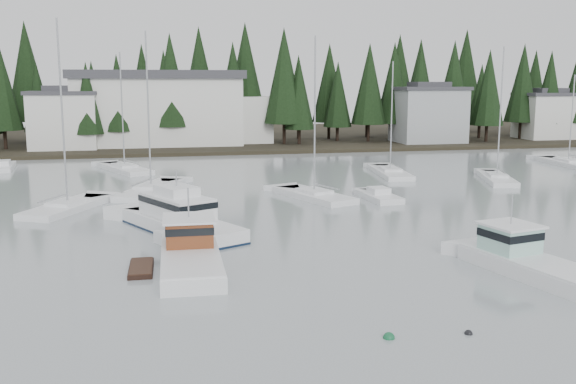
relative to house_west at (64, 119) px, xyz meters
name	(u,v)px	position (x,y,z in m)	size (l,w,h in m)	color
far_shore_land	(188,139)	(18.00, 18.00, -4.65)	(240.00, 54.00, 1.00)	black
conifer_treeline	(192,145)	(18.00, 7.00, -4.65)	(200.00, 22.00, 20.00)	black
house_west	(64,119)	(0.00, 0.00, 0.00)	(9.54, 7.42, 8.75)	silver
house_east_a	(428,113)	(54.00, -1.00, 0.25)	(10.60, 8.48, 9.25)	#999EA0
house_east_b	(547,115)	(76.00, 1.00, -0.25)	(9.54, 7.42, 8.25)	silver
harbor_inn	(172,109)	(15.04, 3.34, 1.12)	(29.50, 11.50, 10.90)	silver
lobster_boat_brown	(189,256)	(13.91, -60.71, -4.13)	(4.90, 9.37, 4.60)	white
cabin_cruiser_center	(180,221)	(13.80, -52.58, -3.95)	(7.95, 11.21, 4.67)	white
lobster_boat_teal	(526,262)	(30.99, -65.52, -4.12)	(4.62, 8.57, 4.53)	white
sailboat_0	(151,192)	(11.87, -36.63, -4.58)	(6.53, 10.87, 14.64)	white
sailboat_1	(390,174)	(36.80, -30.41, -4.59)	(3.92, 10.23, 12.41)	white
sailboat_2	(497,180)	(45.71, -36.68, -4.57)	(5.18, 9.46, 13.69)	white
sailboat_3	(125,170)	(8.95, -21.67, -4.59)	(6.60, 10.42, 13.49)	white
sailboat_5	(568,165)	(60.32, -27.34, -4.61)	(3.71, 10.79, 11.13)	white
sailboat_7	(314,197)	(25.47, -42.38, -4.58)	(5.78, 9.20, 14.05)	white
sailboat_9	(68,209)	(5.57, -43.42, -4.57)	(6.56, 9.42, 14.98)	white
runabout_1	(379,198)	(30.64, -44.03, -4.52)	(2.63, 5.71, 1.42)	white
runabout_3	(3,168)	(-4.56, -17.70, -4.52)	(2.90, 6.89, 1.42)	white
mooring_buoy_green	(389,338)	(20.96, -72.26, -4.65)	(0.47, 0.47, 0.47)	#145933
mooring_buoy_dark	(468,334)	(24.18, -72.51, -4.65)	(0.33, 0.33, 0.33)	black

